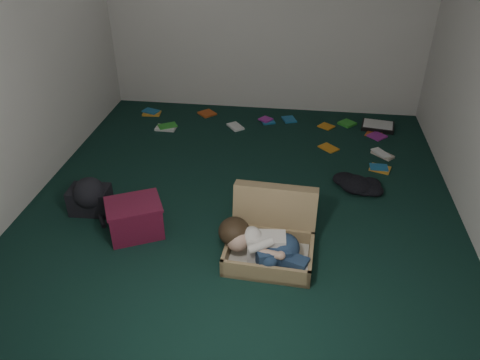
# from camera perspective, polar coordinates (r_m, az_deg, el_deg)

# --- Properties ---
(floor) EXTENTS (4.50, 4.50, 0.00)m
(floor) POSITION_cam_1_polar(r_m,az_deg,el_deg) (4.45, 0.25, -2.78)
(floor) COLOR black
(floor) RESTS_ON ground
(wall_back) EXTENTS (4.50, 0.00, 4.50)m
(wall_back) POSITION_cam_1_polar(r_m,az_deg,el_deg) (6.01, 3.21, 20.23)
(wall_back) COLOR silver
(wall_back) RESTS_ON ground
(wall_front) EXTENTS (4.50, 0.00, 4.50)m
(wall_front) POSITION_cam_1_polar(r_m,az_deg,el_deg) (1.91, -8.44, -9.44)
(wall_front) COLOR silver
(wall_front) RESTS_ON ground
(wall_left) EXTENTS (0.00, 4.50, 4.50)m
(wall_left) POSITION_cam_1_polar(r_m,az_deg,el_deg) (4.54, -26.34, 13.01)
(wall_left) COLOR silver
(wall_left) RESTS_ON ground
(suitcase) EXTENTS (0.73, 0.71, 0.51)m
(suitcase) POSITION_cam_1_polar(r_m,az_deg,el_deg) (3.82, 3.85, -6.80)
(suitcase) COLOR #A28559
(suitcase) RESTS_ON floor
(person) EXTENTS (0.74, 0.39, 0.31)m
(person) POSITION_cam_1_polar(r_m,az_deg,el_deg) (3.66, 2.77, -7.89)
(person) COLOR silver
(person) RESTS_ON suitcase
(maroon_bin) EXTENTS (0.56, 0.52, 0.31)m
(maroon_bin) POSITION_cam_1_polar(r_m,az_deg,el_deg) (4.08, -12.69, -4.57)
(maroon_bin) COLOR maroon
(maroon_bin) RESTS_ON floor
(backpack) EXTENTS (0.46, 0.37, 0.27)m
(backpack) POSITION_cam_1_polar(r_m,az_deg,el_deg) (4.48, -17.82, -2.20)
(backpack) COLOR black
(backpack) RESTS_ON floor
(clothing_pile) EXTENTS (0.42, 0.36, 0.12)m
(clothing_pile) POSITION_cam_1_polar(r_m,az_deg,el_deg) (4.76, 14.41, -0.45)
(clothing_pile) COLOR black
(clothing_pile) RESTS_ON floor
(paper_tray) EXTENTS (0.43, 0.35, 0.05)m
(paper_tray) POSITION_cam_1_polar(r_m,az_deg,el_deg) (6.07, 16.45, 6.34)
(paper_tray) COLOR black
(paper_tray) RESTS_ON floor
(book_scatter) EXTENTS (3.08, 1.38, 0.02)m
(book_scatter) POSITION_cam_1_polar(r_m,az_deg,el_deg) (5.77, 6.30, 5.97)
(book_scatter) COLOR orange
(book_scatter) RESTS_ON floor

